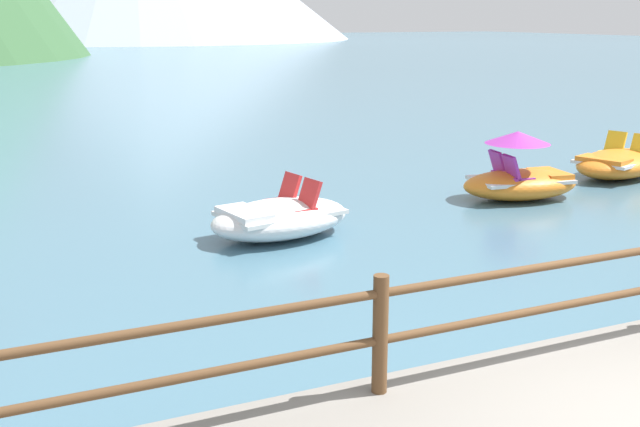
# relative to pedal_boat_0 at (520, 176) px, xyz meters

# --- Properties ---
(ground_plane) EXTENTS (200.00, 200.00, 0.00)m
(ground_plane) POSITION_rel_pedal_boat_0_xyz_m (-4.50, 32.33, -0.41)
(ground_plane) COLOR #477084
(dock_railing) EXTENTS (23.92, 0.12, 0.95)m
(dock_railing) POSITION_rel_pedal_boat_0_xyz_m (-4.50, -6.12, 0.56)
(dock_railing) COLOR brown
(dock_railing) RESTS_ON promenade_dock
(pedal_boat_0) EXTENTS (2.33, 1.50, 1.24)m
(pedal_boat_0) POSITION_rel_pedal_boat_0_xyz_m (0.00, 0.00, 0.00)
(pedal_boat_0) COLOR orange
(pedal_boat_0) RESTS_ON ground
(pedal_boat_1) EXTENTS (2.80, 2.14, 0.88)m
(pedal_boat_1) POSITION_rel_pedal_boat_0_xyz_m (3.10, 0.76, -0.12)
(pedal_boat_1) COLOR orange
(pedal_boat_1) RESTS_ON ground
(pedal_boat_2) EXTENTS (2.45, 1.74, 0.88)m
(pedal_boat_2) POSITION_rel_pedal_boat_0_xyz_m (-4.86, -0.51, -0.12)
(pedal_boat_2) COLOR white
(pedal_boat_2) RESTS_ON ground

